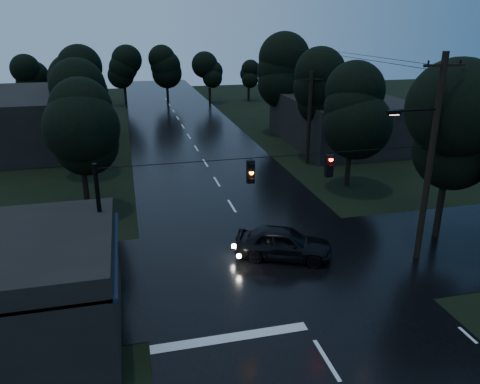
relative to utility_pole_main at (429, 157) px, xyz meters
name	(u,v)px	position (x,y,z in m)	size (l,w,h in m)	color
main_road	(205,163)	(-7.41, 19.00, -5.26)	(12.00, 120.00, 0.02)	black
cross_street	(268,265)	(-7.41, 1.00, -5.26)	(60.00, 9.00, 0.02)	black
building_far_right	(340,120)	(6.59, 23.00, -3.06)	(10.00, 14.00, 4.40)	black
building_far_left	(41,119)	(-21.41, 29.00, -2.76)	(10.00, 16.00, 5.00)	black
utility_pole_main	(429,157)	(0.00, 0.00, 0.00)	(3.50, 0.30, 10.00)	black
utility_pole_far	(309,117)	(0.89, 17.00, -1.38)	(2.00, 0.30, 7.50)	black
anchor_pole_left	(102,234)	(-14.91, 0.00, -2.26)	(0.18, 0.18, 6.00)	black
span_signals	(290,168)	(-6.85, -0.01, -0.01)	(15.00, 0.37, 1.12)	black
tree_corner_near	(452,130)	(2.59, 2.00, 0.74)	(4.48, 4.48, 9.44)	black
tree_left_a	(78,127)	(-16.41, 11.00, -0.02)	(3.92, 3.92, 8.26)	black
tree_left_b	(78,100)	(-17.01, 19.00, 0.36)	(4.20, 4.20, 8.85)	black
tree_left_c	(79,80)	(-17.61, 29.00, 0.74)	(4.48, 4.48, 9.44)	black
tree_right_a	(353,108)	(1.59, 11.00, 0.36)	(4.20, 4.20, 8.85)	black
tree_right_b	(316,87)	(2.19, 19.00, 0.74)	(4.48, 4.48, 9.44)	black
tree_right_c	(285,71)	(2.79, 29.00, 1.11)	(4.76, 4.76, 10.03)	black
car	(284,243)	(-6.43, 1.63, -4.44)	(1.92, 4.78, 1.63)	black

